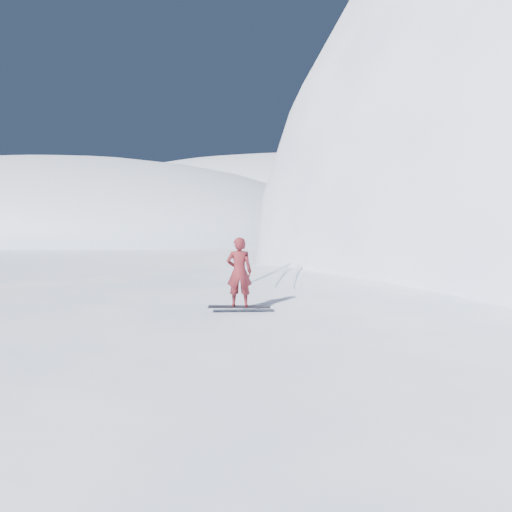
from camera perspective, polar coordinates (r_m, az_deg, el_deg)
The scene contains 8 objects.
ground at distance 13.44m, azimuth -3.90°, elevation -14.89°, with size 400.00×400.00×0.00m, color white.
near_ridge at distance 15.71m, azimuth 4.45°, elevation -11.83°, with size 36.00×28.00×4.80m, color white.
far_ridge_a at distance 104.03m, azimuth -24.10°, elevation 2.50°, with size 120.00×70.00×28.00m, color white.
far_ridge_c at distance 129.65m, azimuth 1.98°, elevation 3.49°, with size 140.00×90.00×36.00m, color white.
wind_bumps at distance 15.47m, azimuth -2.21°, elevation -12.09°, with size 16.00×14.40×1.00m.
snowboard at distance 11.56m, azimuth -1.92°, elevation -5.82°, with size 1.44×0.27×0.02m, color black.
snowboarder at distance 11.42m, azimuth -1.93°, elevation -1.83°, with size 0.58×0.38×1.60m, color maroon.
board_tracks at distance 17.35m, azimuth 3.12°, elevation -1.97°, with size 2.12×5.98×0.04m.
Camera 1 is at (5.64, -11.26, 4.69)m, focal length 35.00 mm.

